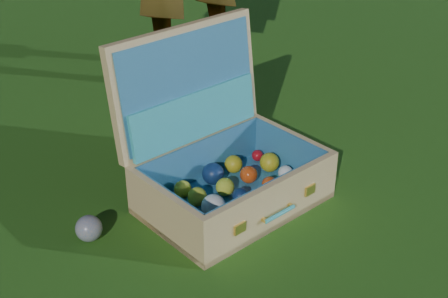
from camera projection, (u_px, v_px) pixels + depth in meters
ground at (223, 206)px, 1.95m from camera, size 60.00×60.00×0.00m
stray_ball at (89, 228)px, 1.79m from camera, size 0.08×0.08×0.08m
suitcase at (219, 156)px, 1.93m from camera, size 0.65×0.58×0.52m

